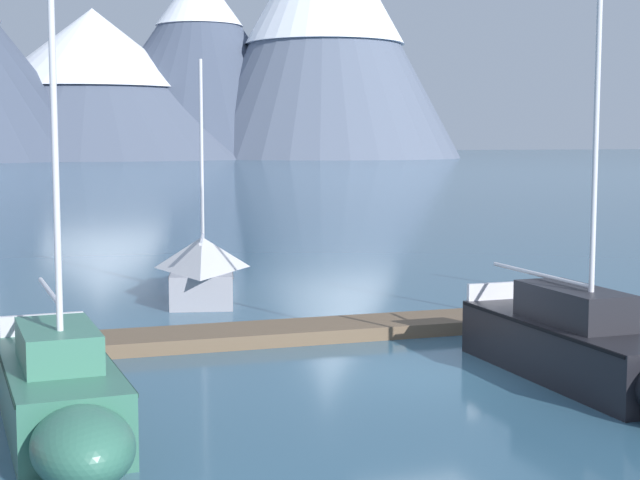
% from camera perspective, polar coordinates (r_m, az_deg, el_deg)
% --- Properties ---
extents(ground_plane, '(700.00, 700.00, 0.00)m').
position_cam_1_polar(ground_plane, '(18.76, 6.47, -7.89)').
color(ground_plane, '#335B75').
extents(mountain_east_summit, '(87.59, 87.59, 35.75)m').
position_cam_1_polar(mountain_east_summit, '(241.91, -13.24, 9.27)').
color(mountain_east_summit, '#4C566B').
rests_on(mountain_east_summit, ground).
extents(mountain_rear_spur, '(65.63, 65.63, 47.18)m').
position_cam_1_polar(mountain_rear_spur, '(245.31, -7.12, 10.51)').
color(mountain_rear_spur, '#424C60').
rests_on(mountain_rear_spur, ground).
extents(mountain_north_horn, '(66.57, 66.57, 61.60)m').
position_cam_1_polar(mountain_north_horn, '(239.85, 0.29, 12.79)').
color(mountain_north_horn, slate).
rests_on(mountain_north_horn, ground).
extents(dock, '(27.20, 2.93, 0.30)m').
position_cam_1_polar(dock, '(22.28, 1.80, -5.25)').
color(dock, brown).
rests_on(dock, ground).
extents(sailboat_second_berth, '(1.71, 5.91, 6.60)m').
position_cam_1_polar(sailboat_second_berth, '(14.99, -14.97, -8.96)').
color(sailboat_second_berth, '#336B56').
rests_on(sailboat_second_berth, ground).
extents(sailboat_mid_dock_port, '(3.11, 6.26, 6.74)m').
position_cam_1_polar(sailboat_mid_dock_port, '(27.85, -6.93, -1.63)').
color(sailboat_mid_dock_port, '#93939E').
rests_on(sailboat_mid_dock_port, ground).
extents(sailboat_mid_dock_starboard, '(1.67, 6.96, 9.52)m').
position_cam_1_polar(sailboat_mid_dock_starboard, '(18.25, 15.51, -6.20)').
color(sailboat_mid_dock_starboard, black).
rests_on(sailboat_mid_dock_starboard, ground).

